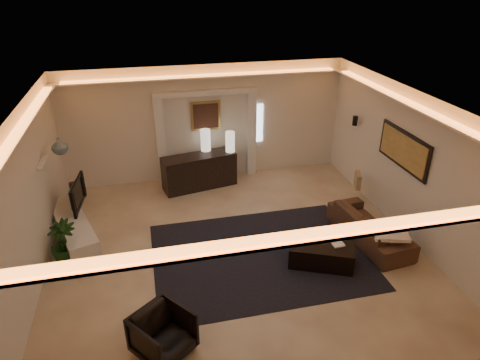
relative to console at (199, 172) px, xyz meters
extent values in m
plane|color=beige|center=(0.29, -2.90, -0.40)|extent=(7.00, 7.00, 0.00)
plane|color=white|center=(0.29, -2.90, 2.50)|extent=(7.00, 7.00, 0.00)
plane|color=beige|center=(0.29, 0.60, 1.05)|extent=(7.00, 0.00, 7.00)
plane|color=beige|center=(0.29, -6.40, 1.05)|extent=(7.00, 0.00, 7.00)
plane|color=beige|center=(-3.21, -2.90, 1.05)|extent=(0.00, 7.00, 7.00)
plane|color=beige|center=(3.79, -2.90, 1.05)|extent=(0.00, 7.00, 7.00)
cube|color=silver|center=(0.29, -2.90, 2.22)|extent=(7.00, 7.00, 0.04)
cube|color=white|center=(1.64, 0.58, 0.95)|extent=(0.25, 0.03, 1.00)
cube|color=black|center=(0.69, -3.10, -0.39)|extent=(4.00, 3.00, 0.01)
cube|color=silver|center=(-0.86, 0.50, 0.70)|extent=(0.22, 0.20, 2.20)
cube|color=silver|center=(1.44, 0.50, 0.70)|extent=(0.22, 0.20, 2.20)
cube|color=silver|center=(0.29, 0.50, 1.85)|extent=(2.52, 0.20, 0.12)
cube|color=tan|center=(0.29, 0.57, 1.25)|extent=(0.74, 0.04, 0.74)
cube|color=#4C2D1E|center=(0.29, 0.54, 1.25)|extent=(0.62, 0.02, 0.62)
cube|color=black|center=(3.76, -2.60, 1.30)|extent=(0.04, 1.64, 0.74)
cube|color=tan|center=(3.74, -2.60, 1.30)|extent=(0.02, 1.50, 0.62)
cylinder|color=black|center=(3.67, -0.70, 1.28)|extent=(0.12, 0.12, 0.22)
cube|color=silver|center=(-3.15, -1.50, 1.25)|extent=(0.10, 0.55, 0.04)
cube|color=black|center=(0.00, 0.00, 0.00)|extent=(1.87, 0.91, 0.90)
cylinder|color=white|center=(0.23, 0.28, 0.69)|extent=(0.32, 0.32, 0.54)
cylinder|color=white|center=(0.80, 0.07, 0.69)|extent=(0.25, 0.25, 0.51)
cube|color=silver|center=(-2.82, -1.64, -0.17)|extent=(1.20, 2.23, 0.41)
imported|color=black|center=(-2.79, -1.15, 0.35)|extent=(1.04, 0.24, 0.60)
cylinder|color=black|center=(-2.86, -0.71, 0.24)|extent=(0.16, 0.16, 0.36)
imported|color=slate|center=(-2.86, -1.19, 1.43)|extent=(0.37, 0.37, 0.32)
imported|color=black|center=(-2.86, -2.48, 0.03)|extent=(0.55, 0.55, 0.87)
imported|color=#4F321C|center=(2.98, -3.08, -0.11)|extent=(2.07, 1.00, 0.58)
cube|color=white|center=(3.01, -3.70, 0.15)|extent=(0.75, 0.68, 0.07)
cube|color=#9E885D|center=(3.44, -1.59, 0.15)|extent=(0.21, 0.37, 0.35)
cube|color=black|center=(1.73, -3.59, -0.20)|extent=(1.31, 1.05, 0.43)
imported|color=#443726|center=(1.44, -3.27, 0.04)|extent=(0.32, 0.32, 0.06)
cube|color=white|center=(2.01, -3.68, 0.02)|extent=(0.22, 0.17, 0.03)
imported|color=black|center=(-1.24, -4.98, -0.06)|extent=(1.03, 1.03, 0.68)
camera|label=1|loc=(-1.17, -9.44, 4.53)|focal=31.74mm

